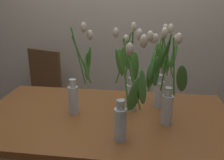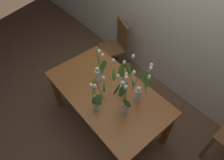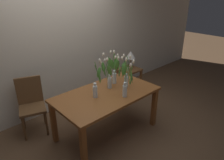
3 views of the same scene
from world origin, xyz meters
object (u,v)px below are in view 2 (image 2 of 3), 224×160
(dining_table, at_px, (107,95))
(tulip_vase_2, at_px, (141,87))
(tulip_vase_1, at_px, (122,81))
(dining_chair, at_px, (117,44))
(tulip_vase_3, at_px, (99,72))
(tulip_vase_4, at_px, (97,100))
(tulip_vase_0, at_px, (124,100))

(dining_table, height_order, tulip_vase_2, tulip_vase_2)
(tulip_vase_1, xyz_separation_m, dining_chair, (-0.98, 0.78, -0.43))
(tulip_vase_3, distance_m, dining_chair, 1.18)
(dining_table, relative_size, tulip_vase_4, 2.76)
(tulip_vase_0, relative_size, tulip_vase_2, 1.02)
(dining_table, xyz_separation_m, tulip_vase_2, (0.35, 0.20, 0.32))
(tulip_vase_1, bearing_deg, tulip_vase_0, -37.90)
(dining_table, xyz_separation_m, tulip_vase_1, (0.13, 0.12, 0.30))
(tulip_vase_1, distance_m, dining_chair, 1.32)
(tulip_vase_3, xyz_separation_m, tulip_vase_4, (0.33, -0.29, 0.03))
(dining_table, xyz_separation_m, tulip_vase_3, (-0.17, 0.02, 0.28))
(tulip_vase_3, bearing_deg, tulip_vase_0, -8.05)
(tulip_vase_2, distance_m, dining_chair, 1.45)
(tulip_vase_2, xyz_separation_m, tulip_vase_3, (-0.52, -0.18, -0.04))
(tulip_vase_3, bearing_deg, tulip_vase_2, 19.00)
(tulip_vase_0, bearing_deg, tulip_vase_4, -131.83)
(tulip_vase_2, distance_m, tulip_vase_3, 0.56)
(tulip_vase_3, bearing_deg, dining_chair, 127.20)
(tulip_vase_2, xyz_separation_m, dining_chair, (-1.19, 0.70, -0.45))
(tulip_vase_0, xyz_separation_m, dining_chair, (-1.19, 0.95, -0.45))
(dining_table, height_order, tulip_vase_4, tulip_vase_4)
(tulip_vase_1, height_order, tulip_vase_4, tulip_vase_4)
(dining_chair, bearing_deg, dining_table, -46.97)
(dining_table, bearing_deg, tulip_vase_1, 41.03)
(tulip_vase_0, bearing_deg, dining_table, 171.48)
(tulip_vase_1, height_order, tulip_vase_2, tulip_vase_1)
(tulip_vase_3, relative_size, tulip_vase_4, 1.01)
(tulip_vase_0, distance_m, dining_chair, 1.59)
(tulip_vase_0, xyz_separation_m, tulip_vase_2, (-0.00, 0.26, 0.00))
(dining_table, relative_size, tulip_vase_1, 2.84)
(tulip_vase_2, bearing_deg, tulip_vase_3, -161.00)
(tulip_vase_0, height_order, tulip_vase_2, tulip_vase_0)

